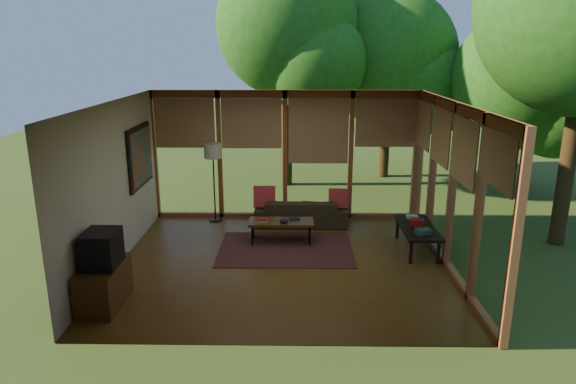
{
  "coord_description": "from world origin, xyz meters",
  "views": [
    {
      "loc": [
        0.22,
        -8.04,
        3.5
      ],
      "look_at": [
        0.09,
        0.7,
        1.06
      ],
      "focal_mm": 32.0,
      "sensor_mm": 36.0,
      "label": 1
    }
  ],
  "objects_px": {
    "floor_lamp": "(213,155)",
    "side_console": "(417,229)",
    "television": "(101,249)",
    "sofa": "(301,212)",
    "media_cabinet": "(104,285)",
    "coffee_table": "(281,223)"
  },
  "relations": [
    {
      "from": "media_cabinet",
      "to": "floor_lamp",
      "type": "xyz_separation_m",
      "value": [
        1.0,
        3.72,
        1.11
      ]
    },
    {
      "from": "media_cabinet",
      "to": "television",
      "type": "height_order",
      "value": "television"
    },
    {
      "from": "television",
      "to": "side_console",
      "type": "bearing_deg",
      "value": 23.62
    },
    {
      "from": "sofa",
      "to": "television",
      "type": "bearing_deg",
      "value": 52.24
    },
    {
      "from": "floor_lamp",
      "to": "side_console",
      "type": "bearing_deg",
      "value": -22.44
    },
    {
      "from": "sofa",
      "to": "coffee_table",
      "type": "xyz_separation_m",
      "value": [
        -0.38,
        -1.03,
        0.12
      ]
    },
    {
      "from": "floor_lamp",
      "to": "sofa",
      "type": "bearing_deg",
      "value": -6.95
    },
    {
      "from": "media_cabinet",
      "to": "side_console",
      "type": "relative_size",
      "value": 0.71
    },
    {
      "from": "coffee_table",
      "to": "side_console",
      "type": "height_order",
      "value": "side_console"
    },
    {
      "from": "media_cabinet",
      "to": "sofa",
      "type": "bearing_deg",
      "value": 51.22
    },
    {
      "from": "television",
      "to": "floor_lamp",
      "type": "relative_size",
      "value": 0.33
    },
    {
      "from": "coffee_table",
      "to": "floor_lamp",
      "type": "bearing_deg",
      "value": 138.75
    },
    {
      "from": "sofa",
      "to": "coffee_table",
      "type": "distance_m",
      "value": 1.11
    },
    {
      "from": "sofa",
      "to": "side_console",
      "type": "height_order",
      "value": "sofa"
    },
    {
      "from": "television",
      "to": "floor_lamp",
      "type": "height_order",
      "value": "floor_lamp"
    },
    {
      "from": "sofa",
      "to": "television",
      "type": "relative_size",
      "value": 3.43
    },
    {
      "from": "television",
      "to": "coffee_table",
      "type": "bearing_deg",
      "value": 45.73
    },
    {
      "from": "television",
      "to": "side_console",
      "type": "height_order",
      "value": "television"
    },
    {
      "from": "television",
      "to": "sofa",
      "type": "bearing_deg",
      "value": 51.42
    },
    {
      "from": "floor_lamp",
      "to": "side_console",
      "type": "relative_size",
      "value": 1.18
    },
    {
      "from": "sofa",
      "to": "media_cabinet",
      "type": "relative_size",
      "value": 1.89
    },
    {
      "from": "sofa",
      "to": "floor_lamp",
      "type": "relative_size",
      "value": 1.14
    }
  ]
}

